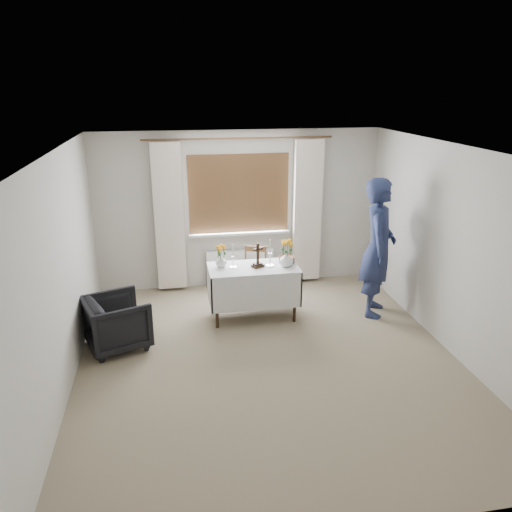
{
  "coord_description": "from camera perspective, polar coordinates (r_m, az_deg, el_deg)",
  "views": [
    {
      "loc": [
        -1.07,
        -5.16,
        3.16
      ],
      "look_at": [
        0.01,
        0.99,
        0.99
      ],
      "focal_mm": 35.0,
      "sensor_mm": 36.0,
      "label": 1
    }
  ],
  "objects": [
    {
      "name": "armchair",
      "position": [
        6.52,
        -15.58,
        -7.31
      ],
      "size": [
        0.94,
        0.92,
        0.67
      ],
      "primitive_type": "imported",
      "rotation": [
        0.0,
        0.0,
        1.92
      ],
      "color": "black",
      "rests_on": "ground"
    },
    {
      "name": "candlestick_left",
      "position": [
        6.81,
        -2.65,
        -0.01
      ],
      "size": [
        0.12,
        0.12,
        0.33
      ],
      "primitive_type": null,
      "rotation": [
        0.0,
        0.0,
        0.37
      ],
      "color": "silver",
      "rests_on": "altar_table"
    },
    {
      "name": "candlestick_right",
      "position": [
        6.86,
        1.62,
        0.37
      ],
      "size": [
        0.13,
        0.13,
        0.38
      ],
      "primitive_type": null,
      "rotation": [
        0.0,
        0.0,
        -0.25
      ],
      "color": "silver",
      "rests_on": "altar_table"
    },
    {
      "name": "flower_vase_left",
      "position": [
        6.88,
        -4.01,
        -0.6
      ],
      "size": [
        0.16,
        0.16,
        0.17
      ],
      "primitive_type": "imported",
      "rotation": [
        0.0,
        0.0,
        -0.0
      ],
      "color": "white",
      "rests_on": "altar_table"
    },
    {
      "name": "wooden_cross",
      "position": [
        6.83,
        0.2,
        0.09
      ],
      "size": [
        0.19,
        0.17,
        0.34
      ],
      "primitive_type": null,
      "rotation": [
        0.0,
        0.0,
        0.41
      ],
      "color": "black",
      "rests_on": "altar_table"
    },
    {
      "name": "radiator",
      "position": [
        8.18,
        -1.82,
        -1.35
      ],
      "size": [
        1.1,
        0.1,
        0.6
      ],
      "primitive_type": "cube",
      "color": "white",
      "rests_on": "ground"
    },
    {
      "name": "flower_vase_right",
      "position": [
        6.89,
        3.48,
        -0.39
      ],
      "size": [
        0.23,
        0.23,
        0.2
      ],
      "primitive_type": "imported",
      "rotation": [
        0.0,
        0.0,
        0.21
      ],
      "color": "white",
      "rests_on": "altar_table"
    },
    {
      "name": "ground",
      "position": [
        6.15,
        1.53,
        -11.8
      ],
      "size": [
        5.0,
        5.0,
        0.0
      ],
      "primitive_type": "plane",
      "color": "gray",
      "rests_on": "ground"
    },
    {
      "name": "wicker_basket",
      "position": [
        7.06,
        3.53,
        -0.39
      ],
      "size": [
        0.25,
        0.25,
        0.08
      ],
      "primitive_type": "cylinder",
      "rotation": [
        0.0,
        0.0,
        -0.14
      ],
      "color": "brown",
      "rests_on": "altar_table"
    },
    {
      "name": "person",
      "position": [
        7.17,
        13.77,
        0.92
      ],
      "size": [
        0.72,
        0.85,
        1.97
      ],
      "primitive_type": "imported",
      "rotation": [
        0.0,
        0.0,
        1.15
      ],
      "color": "navy",
      "rests_on": "ground"
    },
    {
      "name": "altar_table",
      "position": [
        7.02,
        -0.31,
        -4.17
      ],
      "size": [
        1.24,
        0.64,
        0.76
      ],
      "primitive_type": "cube",
      "color": "silver",
      "rests_on": "ground"
    },
    {
      "name": "wooden_chair",
      "position": [
        7.66,
        -0.27,
        -2.0
      ],
      "size": [
        0.47,
        0.47,
        0.8
      ],
      "primitive_type": null,
      "rotation": [
        0.0,
        0.0,
        -0.35
      ],
      "color": "brown",
      "rests_on": "ground"
    }
  ]
}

